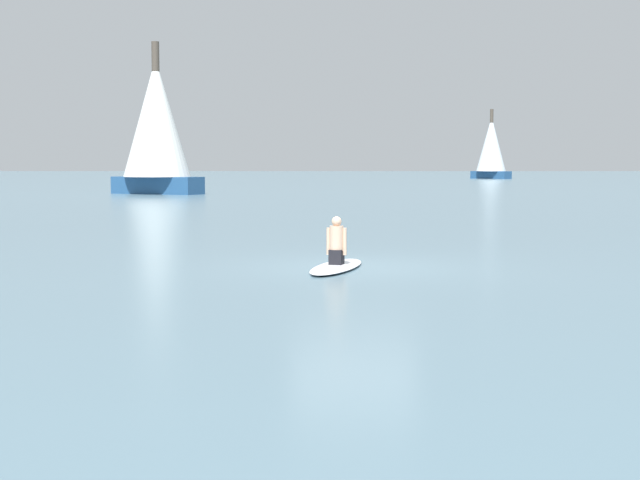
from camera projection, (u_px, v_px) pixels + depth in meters
name	position (u px, v px, depth m)	size (l,w,h in m)	color
ground_plane	(355.00, 267.00, 18.14)	(400.00, 400.00, 0.00)	slate
surfboard	(336.00, 267.00, 17.85)	(2.88, 0.78, 0.09)	white
person_paddler	(337.00, 243.00, 17.81)	(0.36, 0.41, 0.94)	black
sailboat_distant	(156.00, 123.00, 59.96)	(5.96, 6.48, 9.96)	navy
sailboat_near_left	(491.00, 146.00, 116.39)	(5.28, 5.28, 8.85)	navy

